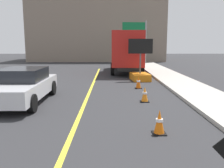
{
  "coord_description": "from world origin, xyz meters",
  "views": [
    {
      "loc": [
        1.02,
        0.62,
        2.38
      ],
      "look_at": [
        1.08,
        7.01,
        1.31
      ],
      "focal_mm": 38.89,
      "sensor_mm": 36.0,
      "label": 1
    }
  ],
  "objects_px": {
    "traffic_cone_mid_lane": "(159,122)",
    "pickup_car": "(22,85)",
    "highway_guide_sign": "(139,35)",
    "arrow_board_trailer": "(140,73)",
    "traffic_cone_curbside": "(138,82)",
    "traffic_cone_far_lane": "(145,94)",
    "box_truck": "(126,51)"
  },
  "relations": [
    {
      "from": "arrow_board_trailer",
      "to": "traffic_cone_curbside",
      "type": "height_order",
      "value": "arrow_board_trailer"
    },
    {
      "from": "highway_guide_sign",
      "to": "traffic_cone_far_lane",
      "type": "height_order",
      "value": "highway_guide_sign"
    },
    {
      "from": "traffic_cone_mid_lane",
      "to": "pickup_car",
      "type": "bearing_deg",
      "value": 143.5
    },
    {
      "from": "pickup_car",
      "to": "traffic_cone_far_lane",
      "type": "relative_size",
      "value": 7.1
    },
    {
      "from": "arrow_board_trailer",
      "to": "traffic_cone_mid_lane",
      "type": "xyz_separation_m",
      "value": [
        -0.68,
        -9.67,
        -0.16
      ]
    },
    {
      "from": "pickup_car",
      "to": "traffic_cone_mid_lane",
      "type": "relative_size",
      "value": 6.96
    },
    {
      "from": "highway_guide_sign",
      "to": "traffic_cone_far_lane",
      "type": "bearing_deg",
      "value": -95.87
    },
    {
      "from": "pickup_car",
      "to": "traffic_cone_mid_lane",
      "type": "distance_m",
      "value": 6.13
    },
    {
      "from": "traffic_cone_mid_lane",
      "to": "traffic_cone_curbside",
      "type": "xyz_separation_m",
      "value": [
        0.22,
        6.69,
        0.02
      ]
    },
    {
      "from": "pickup_car",
      "to": "highway_guide_sign",
      "type": "distance_m",
      "value": 19.91
    },
    {
      "from": "arrow_board_trailer",
      "to": "pickup_car",
      "type": "distance_m",
      "value": 8.23
    },
    {
      "from": "pickup_car",
      "to": "traffic_cone_curbside",
      "type": "relative_size",
      "value": 6.58
    },
    {
      "from": "arrow_board_trailer",
      "to": "traffic_cone_curbside",
      "type": "xyz_separation_m",
      "value": [
        -0.45,
        -2.98,
        -0.14
      ]
    },
    {
      "from": "traffic_cone_far_lane",
      "to": "traffic_cone_curbside",
      "type": "relative_size",
      "value": 0.93
    },
    {
      "from": "box_truck",
      "to": "arrow_board_trailer",
      "type": "bearing_deg",
      "value": -82.45
    },
    {
      "from": "highway_guide_sign",
      "to": "traffic_cone_mid_lane",
      "type": "bearing_deg",
      "value": -95.24
    },
    {
      "from": "arrow_board_trailer",
      "to": "traffic_cone_far_lane",
      "type": "distance_m",
      "value": 6.07
    },
    {
      "from": "box_truck",
      "to": "traffic_cone_far_lane",
      "type": "xyz_separation_m",
      "value": [
        0.06,
        -10.66,
        -1.48
      ]
    },
    {
      "from": "pickup_car",
      "to": "traffic_cone_far_lane",
      "type": "xyz_separation_m",
      "value": [
        5.04,
        -0.01,
        -0.38
      ]
    },
    {
      "from": "box_truck",
      "to": "traffic_cone_far_lane",
      "type": "distance_m",
      "value": 10.76
    },
    {
      "from": "arrow_board_trailer",
      "to": "highway_guide_sign",
      "type": "distance_m",
      "value": 12.85
    },
    {
      "from": "highway_guide_sign",
      "to": "traffic_cone_curbside",
      "type": "distance_m",
      "value": 15.82
    },
    {
      "from": "box_truck",
      "to": "pickup_car",
      "type": "bearing_deg",
      "value": -115.07
    },
    {
      "from": "box_truck",
      "to": "traffic_cone_mid_lane",
      "type": "relative_size",
      "value": 11.55
    },
    {
      "from": "arrow_board_trailer",
      "to": "pickup_car",
      "type": "relative_size",
      "value": 0.59
    },
    {
      "from": "highway_guide_sign",
      "to": "traffic_cone_curbside",
      "type": "xyz_separation_m",
      "value": [
        -1.8,
        -15.41,
        -3.08
      ]
    },
    {
      "from": "arrow_board_trailer",
      "to": "traffic_cone_far_lane",
      "type": "height_order",
      "value": "arrow_board_trailer"
    },
    {
      "from": "pickup_car",
      "to": "traffic_cone_curbside",
      "type": "xyz_separation_m",
      "value": [
        5.14,
        3.05,
        -0.35
      ]
    },
    {
      "from": "pickup_car",
      "to": "highway_guide_sign",
      "type": "height_order",
      "value": "highway_guide_sign"
    },
    {
      "from": "arrow_board_trailer",
      "to": "pickup_car",
      "type": "xyz_separation_m",
      "value": [
        -5.59,
        -6.03,
        0.22
      ]
    },
    {
      "from": "pickup_car",
      "to": "box_truck",
      "type": "bearing_deg",
      "value": 64.93
    },
    {
      "from": "traffic_cone_curbside",
      "to": "arrow_board_trailer",
      "type": "bearing_deg",
      "value": 81.35
    }
  ]
}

